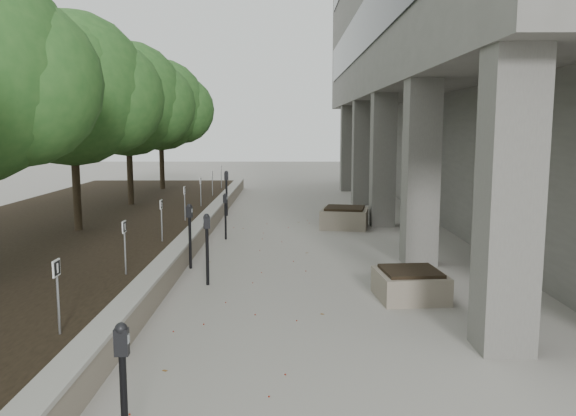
{
  "coord_description": "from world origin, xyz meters",
  "views": [
    {
      "loc": [
        0.51,
        -6.48,
        2.97
      ],
      "look_at": [
        0.53,
        5.94,
        1.24
      ],
      "focal_mm": 36.06,
      "sensor_mm": 36.0,
      "label": 1
    }
  ],
  "objects_px": {
    "parking_meter_5": "(227,193)",
    "planter_front": "(410,284)",
    "parking_meter_3": "(190,236)",
    "planter_back": "(345,217)",
    "crabapple_tree_5": "(161,124)",
    "crabapple_tree_3": "(73,122)",
    "parking_meter_4": "(226,216)",
    "parking_meter_1": "(124,400)",
    "parking_meter_2": "(207,249)",
    "crabapple_tree_4": "(128,123)"
  },
  "relations": [
    {
      "from": "planter_front",
      "to": "planter_back",
      "type": "relative_size",
      "value": 0.84
    },
    {
      "from": "parking_meter_3",
      "to": "planter_front",
      "type": "height_order",
      "value": "parking_meter_3"
    },
    {
      "from": "parking_meter_5",
      "to": "planter_back",
      "type": "xyz_separation_m",
      "value": [
        3.78,
        -2.37,
        -0.46
      ]
    },
    {
      "from": "crabapple_tree_4",
      "to": "planter_front",
      "type": "distance_m",
      "value": 12.54
    },
    {
      "from": "parking_meter_4",
      "to": "parking_meter_1",
      "type": "bearing_deg",
      "value": -72.01
    },
    {
      "from": "planter_front",
      "to": "parking_meter_2",
      "type": "bearing_deg",
      "value": 166.03
    },
    {
      "from": "parking_meter_2",
      "to": "parking_meter_5",
      "type": "bearing_deg",
      "value": 76.16
    },
    {
      "from": "crabapple_tree_3",
      "to": "crabapple_tree_4",
      "type": "height_order",
      "value": "same"
    },
    {
      "from": "planter_front",
      "to": "crabapple_tree_4",
      "type": "bearing_deg",
      "value": 127.65
    },
    {
      "from": "parking_meter_3",
      "to": "planter_back",
      "type": "relative_size",
      "value": 1.04
    },
    {
      "from": "parking_meter_1",
      "to": "parking_meter_5",
      "type": "xyz_separation_m",
      "value": [
        -0.68,
        14.86,
        0.09
      ]
    },
    {
      "from": "parking_meter_2",
      "to": "planter_front",
      "type": "height_order",
      "value": "parking_meter_2"
    },
    {
      "from": "parking_meter_5",
      "to": "planter_front",
      "type": "xyz_separation_m",
      "value": [
        4.21,
        -9.67,
        -0.51
      ]
    },
    {
      "from": "crabapple_tree_5",
      "to": "parking_meter_3",
      "type": "xyz_separation_m",
      "value": [
        3.25,
        -12.46,
        -2.43
      ]
    },
    {
      "from": "crabapple_tree_3",
      "to": "parking_meter_3",
      "type": "distance_m",
      "value": 4.74
    },
    {
      "from": "crabapple_tree_5",
      "to": "parking_meter_2",
      "type": "bearing_deg",
      "value": -74.59
    },
    {
      "from": "crabapple_tree_4",
      "to": "crabapple_tree_5",
      "type": "bearing_deg",
      "value": 90.0
    },
    {
      "from": "parking_meter_5",
      "to": "planter_back",
      "type": "height_order",
      "value": "parking_meter_5"
    },
    {
      "from": "planter_front",
      "to": "parking_meter_1",
      "type": "bearing_deg",
      "value": -124.23
    },
    {
      "from": "parking_meter_1",
      "to": "parking_meter_3",
      "type": "distance_m",
      "value": 7.44
    },
    {
      "from": "parking_meter_2",
      "to": "crabapple_tree_3",
      "type": "bearing_deg",
      "value": 117.88
    },
    {
      "from": "parking_meter_4",
      "to": "planter_front",
      "type": "relative_size",
      "value": 1.1
    },
    {
      "from": "parking_meter_3",
      "to": "parking_meter_4",
      "type": "bearing_deg",
      "value": 94.9
    },
    {
      "from": "crabapple_tree_3",
      "to": "planter_front",
      "type": "xyz_separation_m",
      "value": [
        7.46,
        -4.67,
        -2.86
      ]
    },
    {
      "from": "crabapple_tree_4",
      "to": "parking_meter_4",
      "type": "height_order",
      "value": "crabapple_tree_4"
    },
    {
      "from": "parking_meter_1",
      "to": "planter_front",
      "type": "bearing_deg",
      "value": 54.01
    },
    {
      "from": "crabapple_tree_3",
      "to": "parking_meter_5",
      "type": "relative_size",
      "value": 3.53
    },
    {
      "from": "parking_meter_1",
      "to": "planter_front",
      "type": "xyz_separation_m",
      "value": [
        3.53,
        5.19,
        -0.42
      ]
    },
    {
      "from": "parking_meter_1",
      "to": "planter_back",
      "type": "xyz_separation_m",
      "value": [
        3.1,
        12.49,
        -0.37
      ]
    },
    {
      "from": "planter_front",
      "to": "planter_back",
      "type": "distance_m",
      "value": 7.31
    },
    {
      "from": "parking_meter_4",
      "to": "parking_meter_3",
      "type": "bearing_deg",
      "value": -80.64
    },
    {
      "from": "parking_meter_3",
      "to": "parking_meter_5",
      "type": "bearing_deg",
      "value": 102.07
    },
    {
      "from": "crabapple_tree_3",
      "to": "parking_meter_1",
      "type": "height_order",
      "value": "crabapple_tree_3"
    },
    {
      "from": "parking_meter_3",
      "to": "crabapple_tree_5",
      "type": "bearing_deg",
      "value": 116.7
    },
    {
      "from": "crabapple_tree_4",
      "to": "parking_meter_1",
      "type": "height_order",
      "value": "crabapple_tree_4"
    },
    {
      "from": "parking_meter_5",
      "to": "crabapple_tree_3",
      "type": "bearing_deg",
      "value": -119.46
    },
    {
      "from": "crabapple_tree_5",
      "to": "planter_back",
      "type": "height_order",
      "value": "crabapple_tree_5"
    },
    {
      "from": "crabapple_tree_5",
      "to": "parking_meter_5",
      "type": "xyz_separation_m",
      "value": [
        3.25,
        -5.0,
        -2.35
      ]
    },
    {
      "from": "parking_meter_1",
      "to": "parking_meter_2",
      "type": "height_order",
      "value": "parking_meter_2"
    },
    {
      "from": "parking_meter_1",
      "to": "parking_meter_3",
      "type": "xyz_separation_m",
      "value": [
        -0.68,
        7.41,
        0.01
      ]
    },
    {
      "from": "parking_meter_5",
      "to": "planter_front",
      "type": "distance_m",
      "value": 10.56
    },
    {
      "from": "parking_meter_2",
      "to": "parking_meter_4",
      "type": "xyz_separation_m",
      "value": [
        -0.14,
        4.54,
        -0.07
      ]
    },
    {
      "from": "crabapple_tree_4",
      "to": "planter_back",
      "type": "bearing_deg",
      "value": -18.63
    },
    {
      "from": "crabapple_tree_5",
      "to": "parking_meter_3",
      "type": "relative_size",
      "value": 3.91
    },
    {
      "from": "parking_meter_3",
      "to": "parking_meter_4",
      "type": "relative_size",
      "value": 1.11
    },
    {
      "from": "crabapple_tree_5",
      "to": "parking_meter_5",
      "type": "bearing_deg",
      "value": -56.99
    },
    {
      "from": "crabapple_tree_4",
      "to": "planter_back",
      "type": "relative_size",
      "value": 4.05
    },
    {
      "from": "parking_meter_1",
      "to": "crabapple_tree_3",
      "type": "bearing_deg",
      "value": 109.94
    },
    {
      "from": "parking_meter_4",
      "to": "planter_back",
      "type": "xyz_separation_m",
      "value": [
        3.37,
        1.84,
        -0.31
      ]
    },
    {
      "from": "crabapple_tree_4",
      "to": "parking_meter_4",
      "type": "distance_m",
      "value": 6.11
    }
  ]
}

